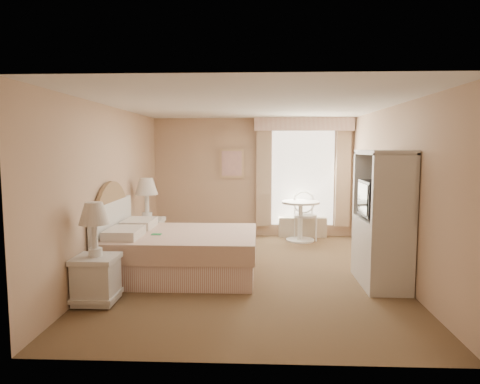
{
  "coord_description": "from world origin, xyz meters",
  "views": [
    {
      "loc": [
        0.11,
        -6.32,
        1.89
      ],
      "look_at": [
        -0.17,
        0.3,
        1.2
      ],
      "focal_mm": 32.0,
      "sensor_mm": 36.0,
      "label": 1
    }
  ],
  "objects_px": {
    "bed": "(175,251)",
    "nightstand_near": "(96,266)",
    "nightstand_far": "(147,226)",
    "armoire": "(382,229)",
    "cafe_chair": "(305,212)",
    "round_table": "(300,214)"
  },
  "relations": [
    {
      "from": "bed",
      "to": "nightstand_near",
      "type": "height_order",
      "value": "bed"
    },
    {
      "from": "nightstand_far",
      "to": "armoire",
      "type": "height_order",
      "value": "armoire"
    },
    {
      "from": "nightstand_far",
      "to": "nightstand_near",
      "type": "bearing_deg",
      "value": -90.0
    },
    {
      "from": "armoire",
      "to": "cafe_chair",
      "type": "bearing_deg",
      "value": 104.3
    },
    {
      "from": "nightstand_near",
      "to": "armoire",
      "type": "bearing_deg",
      "value": 13.95
    },
    {
      "from": "round_table",
      "to": "cafe_chair",
      "type": "xyz_separation_m",
      "value": [
        0.1,
        0.19,
        0.03
      ]
    },
    {
      "from": "nightstand_near",
      "to": "nightstand_far",
      "type": "height_order",
      "value": "nightstand_far"
    },
    {
      "from": "nightstand_far",
      "to": "armoire",
      "type": "bearing_deg",
      "value": -22.21
    },
    {
      "from": "round_table",
      "to": "armoire",
      "type": "bearing_deg",
      "value": -72.75
    },
    {
      "from": "bed",
      "to": "cafe_chair",
      "type": "xyz_separation_m",
      "value": [
        2.19,
        2.61,
        0.21
      ]
    },
    {
      "from": "nightstand_near",
      "to": "cafe_chair",
      "type": "xyz_separation_m",
      "value": [
        2.91,
        3.82,
        0.11
      ]
    },
    {
      "from": "nightstand_near",
      "to": "nightstand_far",
      "type": "xyz_separation_m",
      "value": [
        0.0,
        2.4,
        0.04
      ]
    },
    {
      "from": "round_table",
      "to": "armoire",
      "type": "xyz_separation_m",
      "value": [
        0.85,
        -2.72,
        0.23
      ]
    },
    {
      "from": "bed",
      "to": "armoire",
      "type": "relative_size",
      "value": 1.16
    },
    {
      "from": "armoire",
      "to": "round_table",
      "type": "bearing_deg",
      "value": 107.25
    },
    {
      "from": "bed",
      "to": "armoire",
      "type": "xyz_separation_m",
      "value": [
        2.93,
        -0.3,
        0.41
      ]
    },
    {
      "from": "bed",
      "to": "cafe_chair",
      "type": "relative_size",
      "value": 2.2
    },
    {
      "from": "round_table",
      "to": "armoire",
      "type": "height_order",
      "value": "armoire"
    },
    {
      "from": "bed",
      "to": "nightstand_far",
      "type": "xyz_separation_m",
      "value": [
        -0.72,
        1.19,
        0.14
      ]
    },
    {
      "from": "nightstand_near",
      "to": "cafe_chair",
      "type": "relative_size",
      "value": 1.24
    },
    {
      "from": "cafe_chair",
      "to": "armoire",
      "type": "relative_size",
      "value": 0.53
    },
    {
      "from": "nightstand_far",
      "to": "cafe_chair",
      "type": "relative_size",
      "value": 1.36
    }
  ]
}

